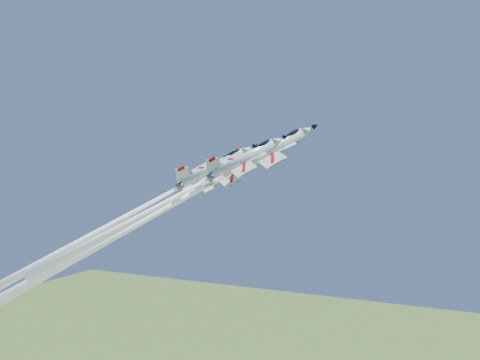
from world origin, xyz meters
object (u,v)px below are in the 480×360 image
at_px(jet_left, 113,236).
at_px(jet_right, 170,200).
at_px(jet_lead, 148,218).
at_px(jet_slot, 109,226).

relative_size(jet_left, jet_right, 1.57).
bearing_deg(jet_right, jet_left, -150.50).
distance_m(jet_left, jet_right, 17.21).
bearing_deg(jet_lead, jet_right, 14.98).
xyz_separation_m(jet_lead, jet_slot, (-4.41, -5.29, -1.00)).
bearing_deg(jet_left, jet_slot, -14.09).
distance_m(jet_lead, jet_left, 8.33).
bearing_deg(jet_right, jet_slot, -130.66).
bearing_deg(jet_slot, jet_right, 49.34).
bearing_deg(jet_slot, jet_left, 165.91).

